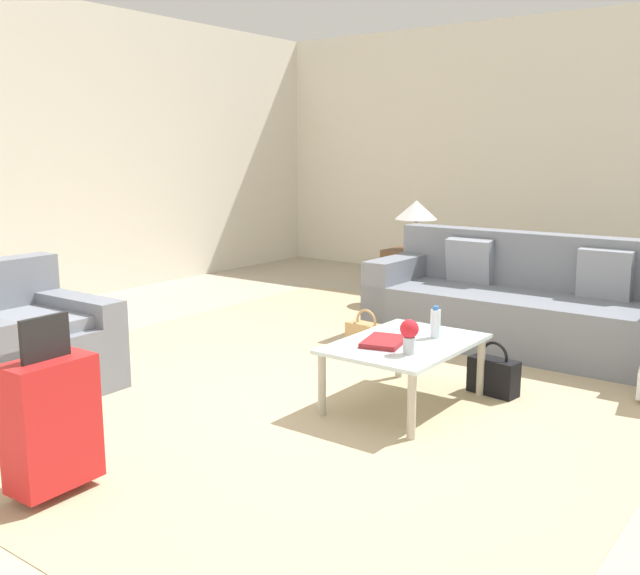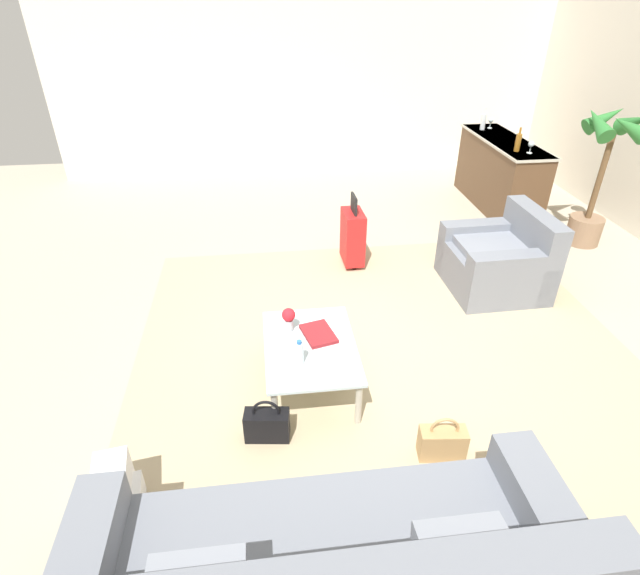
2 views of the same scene
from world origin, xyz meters
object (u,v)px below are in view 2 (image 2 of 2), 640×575
handbag_black (267,425)px  bar_console (499,173)px  armchair (501,263)px  suitcase_red (353,236)px  potted_palm (601,173)px  water_bottle (299,353)px  wine_glass_left_of_centre (531,145)px  coffee_table (310,350)px  backpack_white (117,490)px  flower_vase (289,318)px  wine_bottle_amber (518,142)px  handbag_tan (442,442)px  wine_bottle_clear (483,122)px  coffee_table_book (319,334)px  wine_glass_leftmost (491,121)px

handbag_black → bar_console: bearing=139.2°
armchair → suitcase_red: 1.63m
handbag_black → potted_palm: potted_palm is taller
water_bottle → wine_glass_left_of_centre: size_ratio=1.32×
coffee_table → backpack_white: (1.00, -1.29, -0.17)m
armchair → flower_vase: (1.08, -2.32, 0.24)m
wine_bottle_amber → handbag_black: (3.48, -3.36, -0.96)m
flower_vase → handbag_black: 0.87m
handbag_tan → backpack_white: 2.12m
wine_bottle_clear → handbag_tan: (4.90, -2.17, -0.96)m
coffee_table_book → wine_bottle_amber: (-2.84, 2.91, 0.67)m
suitcase_red → potted_palm: bearing=93.8°
armchair → coffee_table: (1.30, -2.17, 0.07)m
water_bottle → handbag_black: (0.32, -0.27, -0.37)m
wine_glass_leftmost → backpack_white: bearing=-40.8°
handbag_tan → wine_bottle_clear: bearing=156.1°
wine_bottle_clear → wine_bottle_amber: size_ratio=1.00×
wine_bottle_amber → coffee_table: bearing=-45.3°
flower_vase → backpack_white: (1.22, -1.14, -0.34)m
water_bottle → wine_bottle_clear: bearing=144.1°
wine_glass_leftmost → wine_glass_left_of_centre: size_ratio=1.00×
coffee_table → wine_glass_left_of_centre: 4.29m
wine_bottle_clear → handbag_black: (4.59, -3.36, -0.96)m
armchair → wine_bottle_clear: (-2.77, 0.82, 0.80)m
handbag_black → backpack_white: backpack_white is taller
potted_palm → wine_bottle_clear: bearing=-159.2°
wine_bottle_clear → backpack_white: 6.69m
wine_bottle_amber → handbag_black: 4.93m
coffee_table_book → handbag_black: coffee_table_book is taller
wine_bottle_amber → coffee_table_book: bearing=-45.7°
coffee_table → wine_glass_leftmost: size_ratio=6.53×
water_bottle → wine_glass_leftmost: (-4.34, 3.24, 0.58)m
wine_bottle_amber → wine_glass_leftmost: bearing=172.8°
coffee_table → wine_bottle_amber: (-2.96, 2.99, 0.73)m
coffee_table_book → wine_glass_left_of_centre: (-2.74, 3.04, 0.66)m
coffee_table_book → wine_bottle_amber: size_ratio=1.05×
water_bottle → handbag_black: size_ratio=0.57×
armchair → flower_vase: bearing=-65.0°
wine_bottle_clear → wine_glass_leftmost: bearing=115.8°
armchair → potted_palm: bearing=120.4°
flower_vase → coffee_table: bearing=34.3°
handbag_tan → coffee_table: bearing=-135.1°
wine_glass_left_of_centre → backpack_white: size_ratio=0.39×
coffee_table → wine_bottle_amber: bearing=134.7°
wine_bottle_amber → flower_vase: bearing=-48.9°
suitcase_red → backpack_white: 3.60m
armchair → coffee_table_book: bearing=-60.5°
coffee_table → potted_palm: size_ratio=0.60×
bar_console → handbag_black: size_ratio=5.22×
coffee_table → coffee_table_book: bearing=146.3°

